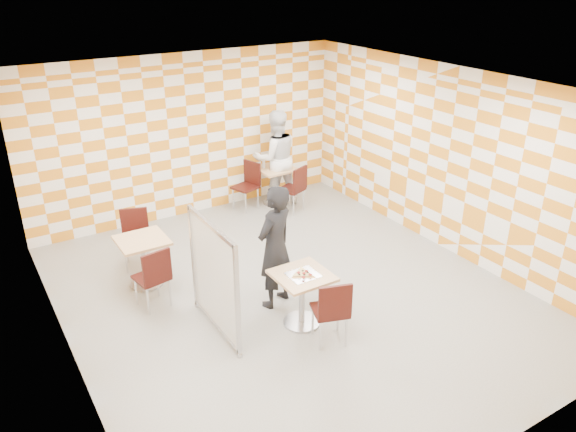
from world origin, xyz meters
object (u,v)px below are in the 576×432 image
object	(u,v)px
chair_second_side	(249,181)
man_white	(276,158)
chair_main_front	(332,308)
chair_empty_far	(135,233)
empty_table	(143,254)
partition	(214,278)
chair_second_front	(295,186)
chair_empty_near	(154,274)
second_table	(276,179)
man_dark	(275,247)
soda_bottle	(280,161)
main_table	(302,290)
sport_bottle	(264,164)

from	to	relation	value
chair_second_side	man_white	world-z (taller)	man_white
chair_main_front	chair_empty_far	xyz separation A→B (m)	(-1.40, 3.31, 0.00)
empty_table	partition	xyz separation A→B (m)	(0.40, -1.61, 0.28)
partition	man_white	xyz separation A→B (m)	(2.85, 3.29, 0.15)
chair_second_front	partition	xyz separation A→B (m)	(-2.92, -2.67, 0.25)
chair_empty_near	chair_main_front	bearing A→B (deg)	-50.94
second_table	man_white	world-z (taller)	man_white
chair_second_side	man_white	xyz separation A→B (m)	(0.58, -0.05, 0.39)
second_table	man_dark	bearing A→B (deg)	-120.71
chair_empty_far	soda_bottle	bearing A→B (deg)	17.21
chair_main_front	man_white	world-z (taller)	man_white
soda_bottle	main_table	bearing A→B (deg)	-117.10
chair_second_front	chair_empty_near	bearing A→B (deg)	-152.57
soda_bottle	second_table	bearing A→B (deg)	-167.05
second_table	chair_empty_far	xyz separation A→B (m)	(-3.13, -0.98, 0.04)
chair_second_side	man_white	bearing A→B (deg)	-5.24
chair_empty_far	soda_bottle	size ratio (longest dim) A/B	4.02
chair_empty_far	soda_bottle	world-z (taller)	soda_bottle
chair_main_front	chair_empty_near	xyz separation A→B (m)	(-1.58, 1.94, 0.00)
partition	man_dark	bearing A→B (deg)	9.11
chair_empty_far	man_dark	xyz separation A→B (m)	(1.29, -2.11, 0.34)
main_table	man_dark	world-z (taller)	man_dark
chair_main_front	man_white	bearing A→B (deg)	67.85
empty_table	partition	size ratio (longest dim) A/B	0.48
chair_main_front	soda_bottle	xyz separation A→B (m)	(1.85, 4.32, 0.31)
sport_bottle	chair_second_front	bearing A→B (deg)	-66.60
second_table	soda_bottle	xyz separation A→B (m)	(0.12, 0.03, 0.34)
chair_empty_near	partition	world-z (taller)	partition
chair_empty_far	partition	world-z (taller)	partition
chair_second_front	chair_empty_far	bearing A→B (deg)	-172.89
second_table	chair_second_front	bearing A→B (deg)	-80.46
main_table	chair_main_front	world-z (taller)	chair_main_front
chair_main_front	chair_empty_far	world-z (taller)	same
man_dark	chair_empty_far	bearing A→B (deg)	-80.50
soda_bottle	partition	bearing A→B (deg)	-131.91
chair_empty_near	second_table	bearing A→B (deg)	35.31
main_table	chair_second_side	xyz separation A→B (m)	(1.24, 3.79, 0.04)
chair_main_front	chair_empty_near	distance (m)	2.50
man_white	chair_empty_far	bearing A→B (deg)	29.52
man_white	chair_second_front	bearing A→B (deg)	107.97
partition	chair_main_front	bearing A→B (deg)	-43.61
second_table	chair_empty_near	xyz separation A→B (m)	(-3.31, -2.34, 0.04)
partition	sport_bottle	bearing A→B (deg)	52.00
man_white	sport_bottle	xyz separation A→B (m)	(-0.23, 0.07, -0.10)
chair_second_front	chair_empty_far	world-z (taller)	same
empty_table	man_white	world-z (taller)	man_white
empty_table	sport_bottle	distance (m)	3.51
empty_table	chair_second_front	world-z (taller)	chair_second_front
second_table	soda_bottle	distance (m)	0.36
chair_empty_far	sport_bottle	bearing A→B (deg)	20.39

